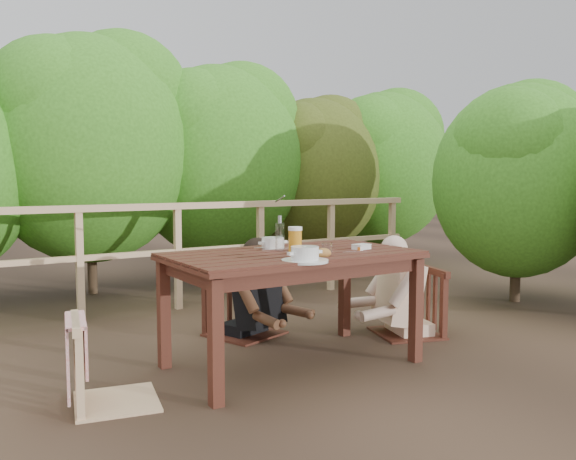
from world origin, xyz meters
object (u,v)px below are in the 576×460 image
diner_right (411,253)px  butter_tub (361,248)px  table (292,310)px  woman (243,260)px  chair_right (407,272)px  soup_near (305,254)px  tumbler (327,249)px  chair_far (244,271)px  beer_glass (295,240)px  soup_far (273,244)px  bread_roll (323,253)px  bottle (280,234)px  chair_left (114,320)px

diner_right → butter_tub: (-0.74, -0.29, 0.12)m
table → woman: 0.88m
butter_tub → chair_right: bearing=12.0°
soup_near → tumbler: 0.32m
chair_far → beer_glass: 0.89m
beer_glass → chair_far: bearing=85.9°
soup_far → soup_near: bearing=-103.3°
woman → soup_near: size_ratio=4.23×
diner_right → beer_glass: size_ratio=7.30×
table → chair_right: size_ratio=1.60×
bread_roll → beer_glass: (-0.02, 0.29, 0.06)m
beer_glass → diner_right: bearing=7.1°
beer_glass → tumbler: (0.12, -0.20, -0.05)m
beer_glass → table: bearing=-168.2°
chair_far → woman: size_ratio=0.86×
table → diner_right: 1.26m
chair_far → bottle: bearing=-118.5°
soup_far → beer_glass: 0.26m
diner_right → soup_near: diner_right is taller
table → soup_far: bearing=88.2°
chair_right → woman: (-1.10, 0.70, 0.09)m
table → bread_roll: (0.05, -0.28, 0.40)m
bread_roll → tumbler: 0.14m
soup_far → bread_roll: soup_far is taller
chair_left → chair_far: (1.28, 0.88, 0.05)m
chair_right → woman: bearing=-104.8°
table → chair_far: bearing=84.0°
tumbler → diner_right: bearing=17.8°
chair_left → chair_right: chair_right is taller
chair_far → bottle: size_ratio=4.09×
chair_far → diner_right: 1.32m
table → chair_right: bearing=7.3°
table → butter_tub: size_ratio=13.59×
tumbler → bread_roll: bearing=-137.0°
soup_near → soup_far: soup_near is taller
chair_far → table: bearing=-114.8°
bottle → table: bearing=-65.9°
soup_far → table: bearing=-91.8°
table → soup_far: soup_far is taller
chair_right → bread_roll: 1.25m
chair_right → bread_roll: (-1.14, -0.44, 0.28)m
chair_right → bread_roll: size_ratio=9.01×
chair_left → soup_near: (1.06, -0.30, 0.33)m
soup_near → butter_tub: soup_near is taller
chair_right → tumbler: (-1.04, -0.34, 0.28)m
table → diner_right: bearing=7.2°
chair_far → woman: 0.08m
chair_far → soup_near: size_ratio=3.65×
chair_left → beer_glass: (1.22, 0.06, 0.37)m
beer_glass → chair_right: bearing=7.2°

